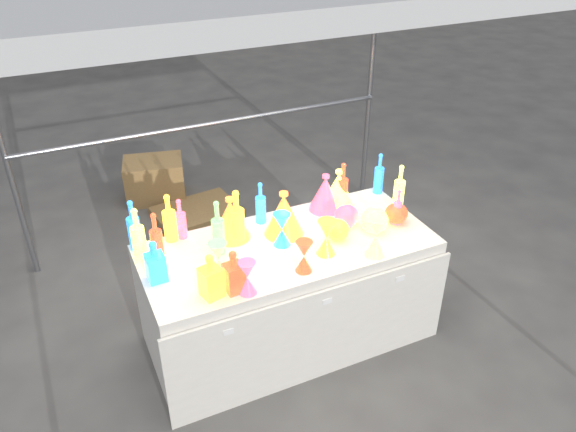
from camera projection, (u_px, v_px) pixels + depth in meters
name	position (u px, v px, depth m)	size (l,w,h in m)	color
ground	(288.00, 335.00, 3.83)	(80.00, 80.00, 0.00)	slate
display_table	(289.00, 293.00, 3.63)	(1.84, 0.83, 0.75)	white
cardboard_box_closed	(155.00, 179.00, 5.37)	(0.55, 0.40, 0.40)	#9E7947
cardboard_box_flat	(197.00, 212.00, 5.18)	(0.74, 0.53, 0.06)	#9E7947
bottle_0	(169.00, 217.00, 3.41)	(0.08, 0.08, 0.32)	red
bottle_1	(133.00, 225.00, 3.33)	(0.08, 0.08, 0.33)	#1A9237
bottle_2	(156.00, 238.00, 3.21)	(0.07, 0.07, 0.33)	orange
bottle_3	(180.00, 218.00, 3.44)	(0.07, 0.07, 0.27)	#222FCB
bottle_4	(138.00, 234.00, 3.22)	(0.08, 0.08, 0.34)	#166A8A
bottle_5	(218.00, 227.00, 3.28)	(0.08, 0.08, 0.35)	#C026BA
bottle_6	(237.00, 217.00, 3.38)	(0.09, 0.09, 0.36)	red
bottle_7	(261.00, 203.00, 3.59)	(0.07, 0.07, 0.29)	#1A9237
decanter_0	(211.00, 276.00, 2.95)	(0.11, 0.11, 0.26)	red
decanter_1	(234.00, 271.00, 3.00)	(0.10, 0.10, 0.26)	orange
decanter_2	(155.00, 261.00, 3.07)	(0.10, 0.10, 0.26)	#1A9237
hourglass_0	(304.00, 256.00, 3.16)	(0.10, 0.10, 0.20)	orange
hourglass_1	(247.00, 278.00, 2.99)	(0.10, 0.10, 0.20)	#222FCB
hourglass_2	(376.00, 237.00, 3.28)	(0.12, 0.12, 0.25)	#166A8A
hourglass_3	(218.00, 260.00, 3.11)	(0.11, 0.11, 0.22)	#C026BA
hourglass_4	(326.00, 238.00, 3.30)	(0.11, 0.11, 0.23)	red
hourglass_5	(282.00, 229.00, 3.38)	(0.11, 0.11, 0.22)	#1A9237
globe_0	(337.00, 231.00, 3.46)	(0.15, 0.15, 0.12)	red
globe_1	(374.00, 222.00, 3.53)	(0.18, 0.18, 0.14)	#166A8A
globe_2	(396.00, 214.00, 3.63)	(0.15, 0.15, 0.12)	orange
globe_3	(347.00, 217.00, 3.59)	(0.16, 0.16, 0.13)	#222FCB
lampshade_0	(231.00, 218.00, 3.44)	(0.24, 0.24, 0.28)	#FCF635
lampshade_1	(284.00, 213.00, 3.47)	(0.25, 0.25, 0.29)	#FCF635
lampshade_2	(325.00, 192.00, 3.74)	(0.22, 0.22, 0.26)	#222FCB
lampshade_3	(339.00, 188.00, 3.77)	(0.23, 0.23, 0.27)	#166A8A
bottle_8	(379.00, 173.00, 3.93)	(0.07, 0.07, 0.30)	#1A9237
bottle_9	(343.00, 185.00, 3.75)	(0.07, 0.07, 0.33)	orange
bottle_10	(398.00, 207.00, 3.59)	(0.06, 0.06, 0.25)	#222FCB
bottle_11	(399.00, 187.00, 3.73)	(0.07, 0.07, 0.32)	#166A8A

